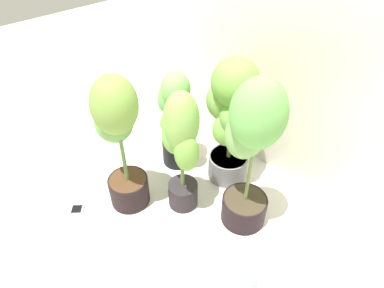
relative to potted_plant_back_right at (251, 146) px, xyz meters
The scene contains 9 objects.
ground_plane 0.76m from the potted_plant_back_right, 132.03° to the right, with size 8.00×8.00×0.00m, color silver.
mylar_back_wall 0.72m from the potted_plant_back_right, 121.39° to the left, with size 3.20×0.01×2.00m, color silver.
potted_plant_back_right is the anchor object (origin of this frame).
potted_plant_back_center 0.38m from the potted_plant_back_right, 149.55° to the left, with size 0.46×0.40×0.92m.
potted_plant_front_left 0.76m from the potted_plant_back_right, 142.35° to the right, with size 0.41×0.38×0.94m.
potted_plant_back_left 0.71m from the potted_plant_back_right, behind, with size 0.38×0.30×0.74m.
potted_plant_center 0.41m from the potted_plant_back_right, 147.91° to the right, with size 0.34×0.24×0.87m.
hygrometer_box 1.22m from the potted_plant_back_right, 132.51° to the right, with size 0.11×0.11×0.03m.
floor_fan 0.68m from the potted_plant_back_right, 51.16° to the right, with size 0.23×0.23×0.38m.
Camera 1 is at (1.15, -0.79, 1.78)m, focal length 31.81 mm.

